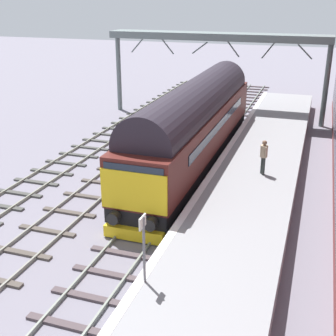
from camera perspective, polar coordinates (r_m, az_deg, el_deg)
name	(u,v)px	position (r m, az deg, el deg)	size (l,w,h in m)	color
ground_plane	(160,208)	(20.04, -1.05, -5.13)	(140.00, 140.00, 0.00)	slate
track_main	(160,207)	(20.02, -1.05, -4.99)	(2.50, 60.00, 0.15)	gray
track_adjacent_west	(88,196)	(21.37, -10.08, -3.56)	(2.50, 60.00, 0.15)	gray
track_adjacent_far_west	(28,187)	(23.05, -17.32, -2.36)	(2.50, 60.00, 0.15)	gray
station_platform	(241,210)	(19.03, 9.24, -5.25)	(4.00, 44.00, 1.01)	gray
diesel_locomotive	(195,122)	(24.23, 3.44, 5.81)	(2.74, 17.44, 4.68)	black
platform_number_sign	(143,239)	(12.90, -3.13, -9.00)	(0.10, 0.44, 2.12)	slate
waiting_passenger	(264,154)	(21.20, 12.01, 1.74)	(0.46, 0.46, 1.64)	#2E3432
overhead_footbridge	(217,40)	(34.11, 6.17, 15.77)	(16.15, 2.00, 6.26)	slate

